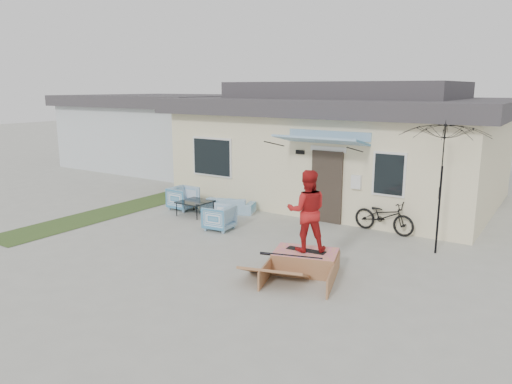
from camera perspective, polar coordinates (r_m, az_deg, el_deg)
The scene contains 13 objects.
ground at distance 11.33m, azimuth -6.34°, elevation -7.88°, with size 90.00×90.00×0.00m, color #9E9E93.
grass_strip at distance 16.22m, azimuth -16.06°, elevation -2.10°, with size 1.40×8.00×0.01m, color #30471F.
house at distance 17.64m, azimuth 10.34°, elevation 5.70°, with size 10.80×8.49×4.10m.
neighbor_house at distance 25.20m, azimuth -10.41°, elevation 7.22°, with size 8.60×7.60×3.50m.
loveseat at distance 15.37m, azimuth -3.25°, elevation -1.19°, with size 1.66×0.49×0.65m, color teal.
armchair_left at distance 15.85m, azimuth -8.53°, elevation -0.60°, with size 0.79×0.74×0.81m, color teal.
armchair_right at distance 13.50m, azimuth -4.35°, elevation -2.86°, with size 0.74×0.69×0.76m, color teal.
coffee_table at distance 15.13m, azimuth -7.14°, elevation -1.88°, with size 0.90×0.90×0.45m, color black.
bicycle at distance 13.60m, azimuth 14.80°, elevation -2.36°, with size 0.60×1.73×1.10m, color black.
patio_umbrella at distance 12.02m, azimuth 20.87°, elevation 1.20°, with size 2.41×2.30×2.20m.
skate_ramp at distance 10.57m, azimuth 5.82°, elevation -8.09°, with size 1.32×1.77×0.44m, color #93603B, non-canonical shape.
skateboard at distance 10.52m, azimuth 5.89°, elevation -6.75°, with size 0.86×0.21×0.05m, color black.
skater at distance 10.27m, azimuth 6.00°, elevation -2.01°, with size 0.85×0.66×1.74m, color #AD1919.
Camera 1 is at (6.85, -8.15, 3.87)m, focal length 34.13 mm.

